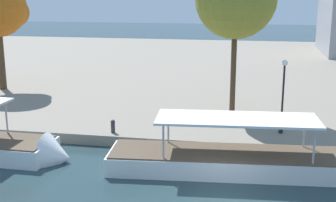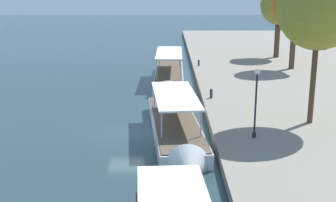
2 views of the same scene
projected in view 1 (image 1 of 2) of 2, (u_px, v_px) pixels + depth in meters
name	position (u px, v px, depth m)	size (l,w,h in m)	color
ground_plane	(224.00, 201.00, 20.15)	(220.00, 220.00, 0.00)	#23383D
dock_promenade	(244.00, 69.00, 52.02)	(120.00, 55.00, 0.64)	gray
tour_boat_1	(255.00, 165.00, 23.25)	(14.42, 4.15, 3.98)	silver
mooring_bollard_0	(113.00, 126.00, 27.59)	(0.28, 0.28, 0.81)	#2D2D33
lamp_post	(283.00, 93.00, 27.03)	(0.34, 0.34, 4.46)	black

